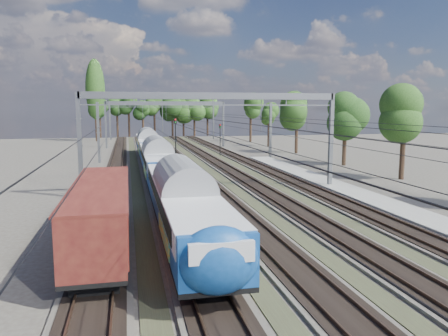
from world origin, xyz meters
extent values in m
cube|color=#47423A|center=(-9.00, 45.00, 0.07)|extent=(3.00, 130.00, 0.15)
cube|color=black|center=(-9.00, 45.00, 0.17)|extent=(2.50, 130.00, 0.06)
cube|color=#473326|center=(-9.72, 45.00, 0.27)|extent=(0.08, 130.00, 0.14)
cube|color=#473326|center=(-8.28, 45.00, 0.27)|extent=(0.08, 130.00, 0.14)
cube|color=#47423A|center=(-4.50, 45.00, 0.07)|extent=(3.00, 130.00, 0.15)
cube|color=black|center=(-4.50, 45.00, 0.17)|extent=(2.50, 130.00, 0.06)
cube|color=#473326|center=(-5.22, 45.00, 0.27)|extent=(0.08, 130.00, 0.14)
cube|color=#473326|center=(-3.78, 45.00, 0.27)|extent=(0.08, 130.00, 0.14)
cube|color=#47423A|center=(0.00, 45.00, 0.07)|extent=(3.00, 130.00, 0.15)
cube|color=black|center=(0.00, 45.00, 0.17)|extent=(2.50, 130.00, 0.06)
cube|color=#473326|center=(-0.72, 45.00, 0.27)|extent=(0.08, 130.00, 0.14)
cube|color=#473326|center=(0.72, 45.00, 0.27)|extent=(0.08, 130.00, 0.14)
cube|color=#47423A|center=(4.50, 45.00, 0.07)|extent=(3.00, 130.00, 0.15)
cube|color=black|center=(4.50, 45.00, 0.17)|extent=(2.50, 130.00, 0.06)
cube|color=#473326|center=(3.78, 45.00, 0.27)|extent=(0.08, 130.00, 0.14)
cube|color=#473326|center=(5.22, 45.00, 0.27)|extent=(0.08, 130.00, 0.14)
cube|color=#47423A|center=(9.00, 45.00, 0.07)|extent=(3.00, 130.00, 0.15)
cube|color=black|center=(9.00, 45.00, 0.17)|extent=(2.50, 130.00, 0.06)
cube|color=#473326|center=(8.28, 45.00, 0.27)|extent=(0.08, 130.00, 0.14)
cube|color=#473326|center=(9.72, 45.00, 0.27)|extent=(0.08, 130.00, 0.14)
cube|color=#352F22|center=(-6.75, 45.00, 0.03)|extent=(1.10, 130.00, 0.05)
cube|color=#352F22|center=(-2.25, 45.00, 0.03)|extent=(1.10, 130.00, 0.05)
cube|color=#352F22|center=(2.25, 45.00, 0.03)|extent=(1.10, 130.00, 0.05)
cube|color=#352F22|center=(6.75, 45.00, 0.03)|extent=(1.10, 130.00, 0.05)
cube|color=gray|center=(12.00, 20.00, 0.15)|extent=(3.00, 70.00, 0.30)
cube|color=slate|center=(-11.50, 30.00, 4.50)|extent=(0.35, 0.35, 9.00)
cube|color=slate|center=(11.50, 30.00, 4.50)|extent=(0.35, 0.35, 9.00)
cube|color=slate|center=(0.00, 30.00, 8.70)|extent=(23.00, 0.35, 0.60)
cube|color=slate|center=(-11.50, 78.00, 4.50)|extent=(0.35, 0.35, 9.00)
cube|color=slate|center=(11.50, 78.00, 4.50)|extent=(0.35, 0.35, 9.00)
cube|color=slate|center=(0.00, 78.00, 8.70)|extent=(23.00, 0.35, 0.60)
cube|color=slate|center=(-11.50, 55.00, 4.25)|extent=(0.35, 0.35, 8.50)
cube|color=slate|center=(-11.50, 100.00, 4.25)|extent=(0.35, 0.35, 8.50)
cube|color=slate|center=(13.80, 55.00, 4.25)|extent=(0.35, 0.35, 8.50)
cube|color=slate|center=(13.80, 100.00, 4.25)|extent=(0.35, 0.35, 8.50)
cylinder|color=black|center=(-9.00, 45.00, 5.50)|extent=(0.03, 130.00, 0.03)
cylinder|color=black|center=(-9.00, 45.00, 6.60)|extent=(0.03, 130.00, 0.03)
cylinder|color=black|center=(-4.50, 45.00, 5.50)|extent=(0.03, 130.00, 0.03)
cylinder|color=black|center=(-4.50, 45.00, 6.60)|extent=(0.03, 130.00, 0.03)
cylinder|color=black|center=(0.00, 45.00, 5.50)|extent=(0.03, 130.00, 0.03)
cylinder|color=black|center=(0.00, 45.00, 6.60)|extent=(0.03, 130.00, 0.03)
cylinder|color=black|center=(4.50, 45.00, 5.50)|extent=(0.03, 130.00, 0.03)
cylinder|color=black|center=(4.50, 45.00, 6.60)|extent=(0.03, 130.00, 0.03)
cylinder|color=black|center=(9.00, 45.00, 5.50)|extent=(0.03, 130.00, 0.03)
cylinder|color=black|center=(9.00, 45.00, 6.60)|extent=(0.03, 130.00, 0.03)
cylinder|color=black|center=(-14.43, 110.17, 3.28)|extent=(0.56, 0.56, 6.55)
sphere|color=#173714|center=(-14.43, 110.17, 8.52)|extent=(4.38, 4.38, 4.38)
cylinder|color=black|center=(-10.54, 110.81, 3.02)|extent=(0.56, 0.56, 6.05)
sphere|color=#173714|center=(-10.54, 110.81, 7.86)|extent=(5.18, 5.18, 5.18)
cylinder|color=black|center=(-6.59, 112.95, 3.25)|extent=(0.56, 0.56, 6.51)
sphere|color=#173714|center=(-6.59, 112.95, 8.46)|extent=(4.25, 4.25, 4.25)
cylinder|color=black|center=(-3.83, 111.61, 3.46)|extent=(0.56, 0.56, 6.91)
sphere|color=#173714|center=(-3.83, 111.61, 8.99)|extent=(5.25, 5.25, 5.25)
cylinder|color=black|center=(0.68, 112.01, 3.05)|extent=(0.56, 0.56, 6.10)
sphere|color=#173714|center=(0.68, 112.01, 7.93)|extent=(4.53, 4.53, 4.53)
cylinder|color=black|center=(3.95, 110.08, 2.97)|extent=(0.56, 0.56, 5.94)
sphere|color=#173714|center=(3.95, 110.08, 7.73)|extent=(4.73, 4.73, 4.73)
cylinder|color=black|center=(7.48, 113.58, 3.68)|extent=(0.56, 0.56, 7.36)
sphere|color=#173714|center=(7.48, 113.58, 9.56)|extent=(4.73, 4.73, 4.73)
cylinder|color=black|center=(11.01, 112.82, 3.57)|extent=(0.56, 0.56, 7.15)
sphere|color=#173714|center=(11.01, 112.82, 9.29)|extent=(4.27, 4.27, 4.27)
cylinder|color=black|center=(14.36, 110.19, 3.24)|extent=(0.56, 0.56, 6.48)
sphere|color=#173714|center=(14.36, 110.19, 8.42)|extent=(4.33, 4.33, 4.33)
cylinder|color=black|center=(20.73, 30.60, 2.94)|extent=(0.56, 0.56, 5.87)
sphere|color=#173714|center=(20.73, 30.60, 7.63)|extent=(3.94, 3.94, 3.94)
cylinder|color=black|center=(19.67, 44.49, 2.88)|extent=(0.56, 0.56, 5.75)
sphere|color=#173714|center=(19.67, 44.49, 7.48)|extent=(3.36, 3.36, 3.36)
cylinder|color=black|center=(20.26, 59.96, 3.06)|extent=(0.56, 0.56, 6.12)
sphere|color=#173714|center=(20.26, 59.96, 7.95)|extent=(4.14, 4.14, 4.14)
cylinder|color=black|center=(20.39, 73.99, 2.55)|extent=(0.56, 0.56, 5.10)
sphere|color=#173714|center=(20.39, 73.99, 6.64)|extent=(3.66, 3.66, 3.66)
cylinder|color=black|center=(21.08, 86.70, 3.16)|extent=(0.56, 0.56, 6.32)
sphere|color=#173714|center=(21.08, 86.70, 8.22)|extent=(3.85, 3.85, 3.85)
cylinder|color=black|center=(-14.50, 98.00, 8.00)|extent=(0.70, 0.70, 16.00)
ellipsoid|color=#1D4617|center=(-14.50, 98.00, 12.00)|extent=(4.40, 4.40, 14.08)
cube|color=black|center=(-4.50, 9.05, 0.58)|extent=(2.10, 3.15, 0.84)
cube|color=black|center=(-4.50, 23.77, 0.58)|extent=(2.10, 3.15, 0.84)
cube|color=navy|center=(-4.50, 16.41, 2.16)|extent=(2.94, 21.03, 2.00)
cube|color=silver|center=(-4.50, 16.41, 2.68)|extent=(3.03, 20.19, 1.00)
cube|color=black|center=(-2.98, 16.41, 2.68)|extent=(0.04, 17.87, 0.74)
cube|color=#F4B50C|center=(-4.50, 11.79, 1.63)|extent=(3.05, 5.89, 0.74)
cylinder|color=gray|center=(-4.50, 16.41, 3.15)|extent=(2.99, 21.03, 2.99)
cube|color=black|center=(-4.50, 30.68, 0.58)|extent=(2.10, 3.15, 0.84)
cube|color=black|center=(-4.50, 45.40, 0.58)|extent=(2.10, 3.15, 0.84)
cube|color=navy|center=(-4.50, 38.04, 2.16)|extent=(2.94, 21.03, 2.00)
cube|color=silver|center=(-4.50, 38.04, 2.68)|extent=(3.03, 20.19, 1.00)
cube|color=black|center=(-2.98, 38.04, 2.68)|extent=(0.04, 17.87, 0.74)
cube|color=#F4B50C|center=(-4.50, 33.41, 1.63)|extent=(3.05, 5.89, 0.74)
cylinder|color=gray|center=(-4.50, 38.04, 3.15)|extent=(2.99, 21.03, 2.99)
cube|color=black|center=(-4.50, 52.31, 0.58)|extent=(2.10, 3.15, 0.84)
cube|color=black|center=(-4.50, 67.03, 0.58)|extent=(2.10, 3.15, 0.84)
cube|color=navy|center=(-4.50, 59.67, 2.16)|extent=(2.94, 21.03, 2.00)
cube|color=silver|center=(-4.50, 59.67, 2.68)|extent=(3.03, 20.19, 1.00)
cube|color=black|center=(-2.98, 59.67, 2.68)|extent=(0.04, 17.87, 0.74)
cube|color=#F4B50C|center=(-4.50, 55.04, 1.63)|extent=(3.05, 5.89, 0.74)
cylinder|color=gray|center=(-4.50, 59.67, 3.15)|extent=(2.99, 21.03, 2.99)
ellipsoid|color=navy|center=(-4.50, 6.10, 2.21)|extent=(2.99, 1.64, 2.54)
cube|color=black|center=(-9.00, 9.91, 0.49)|extent=(1.96, 2.55, 0.69)
cube|color=black|center=(-9.00, 19.51, 0.49)|extent=(1.96, 2.55, 0.69)
cube|color=black|center=(-9.00, 14.71, 0.93)|extent=(2.64, 13.71, 0.20)
cube|color=#4C1414|center=(-9.00, 14.71, 2.30)|extent=(2.64, 13.71, 2.55)
cube|color=#4C1414|center=(-9.00, 14.71, 3.62)|extent=(2.84, 13.71, 0.12)
imported|color=black|center=(3.03, 88.02, 0.80)|extent=(0.43, 0.62, 1.61)
cylinder|color=black|center=(-0.90, 53.03, 2.73)|extent=(0.15, 0.15, 5.47)
cube|color=black|center=(-0.90, 53.03, 5.85)|extent=(0.39, 0.25, 0.77)
sphere|color=red|center=(-0.90, 52.89, 6.07)|extent=(0.17, 0.17, 0.17)
sphere|color=#0C9919|center=(-0.90, 52.89, 5.69)|extent=(0.17, 0.17, 0.17)
cylinder|color=black|center=(7.01, 59.97, 2.25)|extent=(0.13, 0.13, 4.49)
cube|color=black|center=(7.01, 59.97, 4.81)|extent=(0.32, 0.20, 0.63)
sphere|color=red|center=(7.01, 59.85, 4.99)|extent=(0.14, 0.14, 0.14)
sphere|color=#0C9919|center=(7.01, 59.85, 4.67)|extent=(0.14, 0.14, 0.14)
camera|label=1|loc=(-7.54, -8.54, 7.57)|focal=35.00mm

